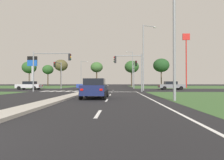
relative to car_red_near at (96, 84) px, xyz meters
The scene contains 43 objects.
ground_plane 24.24m from the car_red_near, 84.59° to the right, with size 200.00×200.00×0.00m, color black.
grass_verge_far_left 23.23m from the car_red_near, behind, with size 35.00×35.00×0.01m, color #385B2D.
grass_verge_far_right 27.80m from the car_red_near, ahead, with size 35.00×35.00×0.01m, color #385B2D.
median_island_near 43.19m from the car_red_near, 86.97° to the right, with size 1.20×22.00×0.14m, color #ADA89E.
median_island_far 2.56m from the car_red_near, 21.03° to the left, with size 1.20×36.00×0.14m, color #ADA89E.
lane_dash_near 49.83m from the car_red_near, 83.33° to the right, with size 0.14×2.00×0.01m, color silver.
lane_dash_second 43.88m from the car_red_near, 82.43° to the right, with size 0.14×2.00×0.01m, color silver.
lane_dash_third 37.94m from the car_red_near, 81.23° to the right, with size 0.14×2.00×0.01m, color silver.
lane_dash_fourth 32.02m from the car_red_near, 79.59° to the right, with size 0.14×2.00×0.01m, color silver.
lane_dash_fifth 26.15m from the car_red_near, 77.22° to the right, with size 0.14×2.00×0.01m, color silver.
edge_line_right 43.11m from the car_red_near, 77.77° to the right, with size 0.14×24.00×0.01m, color silver.
stop_bar_near 31.72m from the car_red_near, 78.94° to the right, with size 6.40×0.50×0.01m, color silver.
crosswalk_bar_near 29.62m from the car_red_near, 97.99° to the right, with size 0.70×2.80×0.01m, color silver.
crosswalk_bar_second 29.48m from the car_red_near, 95.78° to the right, with size 0.70×2.80×0.01m, color silver.
crosswalk_bar_third 29.39m from the car_red_near, 93.55° to the right, with size 0.70×2.80×0.01m, color silver.
crosswalk_bar_fourth 29.34m from the car_red_near, 91.30° to the right, with size 0.70×2.80×0.01m, color silver.
crosswalk_bar_fifth 29.34m from the car_red_near, 89.06° to the right, with size 0.70×2.80×0.01m, color silver.
crosswalk_bar_sixth 29.38m from the car_red_near, 86.81° to the right, with size 0.70×2.80×0.01m, color silver.
crosswalk_bar_seventh 29.47m from the car_red_near, 84.58° to the right, with size 0.70×2.80×0.01m, color silver.
crosswalk_bar_eighth 29.60m from the car_red_near, 82.36° to the right, with size 0.70×2.80×0.01m, color silver.
car_red_near is the anchor object (origin of this frame).
car_navy_second 42.01m from the car_red_near, 83.56° to the right, with size 2.03×4.20×1.61m.
car_grey_third 28.03m from the car_red_near, 55.08° to the right, with size 4.50×2.00×1.48m.
car_silver_fourth 25.12m from the car_red_near, 111.96° to the right, with size 4.33×2.02×1.50m.
car_maroon_fifth 8.22m from the car_red_near, 89.92° to the right, with size 2.03×4.43×1.52m.
car_blue_sixth 22.39m from the car_red_near, 86.54° to the right, with size 4.43×1.96×1.51m.
traffic_signal_far_right 22.01m from the car_red_near, 63.05° to the right, with size 0.32×5.20×5.52m.
traffic_signal_far_left 20.12m from the car_red_near, 105.50° to the right, with size 0.32×4.54×5.46m.
traffic_signal_near_right 31.98m from the car_red_near, 74.67° to the right, with size 4.00×0.32×5.25m.
traffic_signal_near_left 31.06m from the car_red_near, 96.15° to the right, with size 5.47×0.32×5.62m.
street_lamp_near 44.99m from the car_red_near, 76.29° to the right, with size 0.56×2.13×10.11m.
street_lamp_second 29.38m from the car_red_near, 68.17° to the right, with size 2.31×0.92×10.41m.
street_lamp_third 12.25m from the car_red_near, 23.14° to the right, with size 2.07×1.01×9.75m.
street_lamp_fourth 10.63m from the car_red_near, 126.23° to the left, with size 2.45×0.97×8.60m.
pedestrian_at_median 14.29m from the car_red_near, 79.72° to the right, with size 0.34×0.34×1.68m.
fastfood_pole_sign 26.80m from the car_red_near, 20.47° to the right, with size 1.80×0.40×13.54m.
fuel_price_totem 24.52m from the car_red_near, 112.42° to the right, with size 1.80×0.24×6.12m.
treeline_near 26.96m from the car_red_near, 159.52° to the left, with size 4.93×4.93×8.69m.
treeline_second 21.64m from the car_red_near, 150.85° to the left, with size 3.86×3.86×7.52m.
treeline_third 15.55m from the car_red_near, 152.18° to the left, with size 4.51×4.51×8.98m.
treeline_fourth 9.14m from the car_red_near, 94.72° to the left, with size 4.10×4.10×8.19m.
treeline_fifth 13.76m from the car_red_near, 27.80° to the left, with size 4.69×4.69×8.43m.
treeline_sixth 23.03m from the car_red_near, 18.57° to the left, with size 5.33×5.33×9.27m.
Camera 1 is at (4.31, -3.23, 1.29)m, focal length 30.80 mm.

